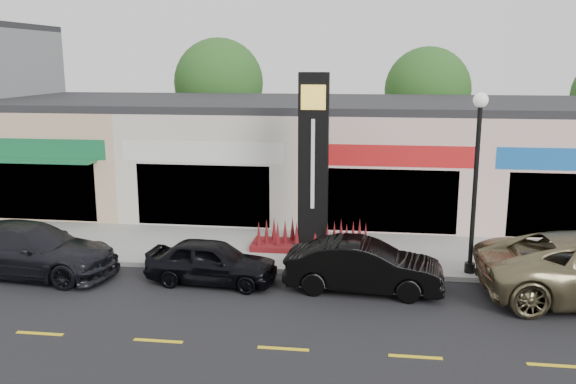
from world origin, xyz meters
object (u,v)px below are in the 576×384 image
car_black_conv (364,266)px  car_black_sedan (212,261)px  pylon_sign (313,189)px  car_dark_sedan (29,250)px  lamp_east_near (476,166)px

car_black_conv → car_black_sedan: bearing=93.2°
pylon_sign → car_black_sedan: bearing=-130.0°
car_dark_sedan → pylon_sign: bearing=-64.4°
pylon_sign → car_dark_sedan: (-8.47, -3.31, -1.47)m
car_dark_sedan → lamp_east_near: bearing=-78.9°
car_dark_sedan → car_black_sedan: 5.76m
lamp_east_near → car_dark_sedan: 13.82m
car_dark_sedan → car_black_sedan: bearing=-85.0°
car_black_sedan → car_black_conv: bearing=-86.0°
pylon_sign → car_black_sedan: size_ratio=1.54×
pylon_sign → car_black_sedan: (-2.71, -3.23, -1.61)m
pylon_sign → lamp_east_near: bearing=-18.7°
pylon_sign → car_dark_sedan: size_ratio=1.08×
lamp_east_near → car_dark_sedan: size_ratio=0.98×
car_dark_sedan → car_black_conv: size_ratio=1.24×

